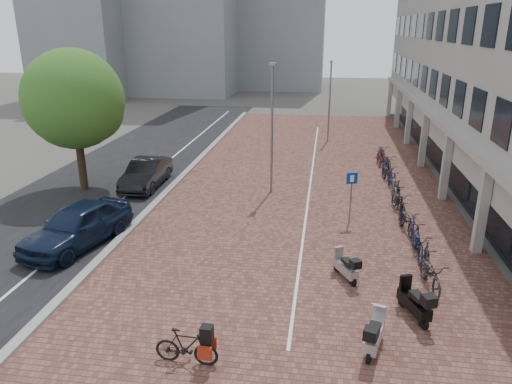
{
  "coord_description": "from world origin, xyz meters",
  "views": [
    {
      "loc": [
        2.92,
        -13.61,
        8.18
      ],
      "look_at": [
        0.0,
        6.0,
        1.3
      ],
      "focal_mm": 33.58,
      "sensor_mm": 36.0,
      "label": 1
    }
  ],
  "objects_px": {
    "scooter_front": "(346,266)",
    "scooter_back": "(374,333)",
    "hero_bike": "(186,346)",
    "scooter_mid": "(414,301)",
    "car_navy": "(77,225)",
    "car_dark": "(146,173)",
    "parking_sign": "(351,190)"
  },
  "relations": [
    {
      "from": "scooter_front",
      "to": "scooter_back",
      "type": "distance_m",
      "value": 3.81
    },
    {
      "from": "car_navy",
      "to": "scooter_mid",
      "type": "distance_m",
      "value": 12.64
    },
    {
      "from": "scooter_front",
      "to": "scooter_mid",
      "type": "relative_size",
      "value": 0.89
    },
    {
      "from": "car_dark",
      "to": "scooter_mid",
      "type": "bearing_deg",
      "value": -42.0
    },
    {
      "from": "car_dark",
      "to": "scooter_back",
      "type": "xyz_separation_m",
      "value": [
        10.93,
        -12.32,
        -0.2
      ]
    },
    {
      "from": "hero_bike",
      "to": "car_navy",
      "type": "bearing_deg",
      "value": 46.97
    },
    {
      "from": "car_dark",
      "to": "car_navy",
      "type": "bearing_deg",
      "value": -91.05
    },
    {
      "from": "scooter_front",
      "to": "scooter_back",
      "type": "bearing_deg",
      "value": -108.81
    },
    {
      "from": "scooter_mid",
      "to": "parking_sign",
      "type": "distance_m",
      "value": 7.24
    },
    {
      "from": "car_dark",
      "to": "parking_sign",
      "type": "height_order",
      "value": "parking_sign"
    },
    {
      "from": "scooter_front",
      "to": "car_navy",
      "type": "bearing_deg",
      "value": 145.03
    },
    {
      "from": "car_dark",
      "to": "scooter_mid",
      "type": "height_order",
      "value": "car_dark"
    },
    {
      "from": "scooter_mid",
      "to": "scooter_back",
      "type": "xyz_separation_m",
      "value": [
        -1.29,
        -1.72,
        -0.03
      ]
    },
    {
      "from": "car_navy",
      "to": "parking_sign",
      "type": "distance_m",
      "value": 11.28
    },
    {
      "from": "car_navy",
      "to": "hero_bike",
      "type": "xyz_separation_m",
      "value": [
        6.18,
        -6.16,
        -0.33
      ]
    },
    {
      "from": "car_navy",
      "to": "car_dark",
      "type": "height_order",
      "value": "car_navy"
    },
    {
      "from": "car_navy",
      "to": "parking_sign",
      "type": "height_order",
      "value": "parking_sign"
    },
    {
      "from": "scooter_front",
      "to": "hero_bike",
      "type": "bearing_deg",
      "value": -157.98
    },
    {
      "from": "scooter_front",
      "to": "scooter_mid",
      "type": "distance_m",
      "value": 2.81
    },
    {
      "from": "hero_bike",
      "to": "car_dark",
      "type": "bearing_deg",
      "value": 26.38
    },
    {
      "from": "scooter_front",
      "to": "parking_sign",
      "type": "xyz_separation_m",
      "value": [
        0.31,
        4.95,
        1.05
      ]
    },
    {
      "from": "hero_bike",
      "to": "scooter_back",
      "type": "height_order",
      "value": "hero_bike"
    },
    {
      "from": "scooter_back",
      "to": "parking_sign",
      "type": "relative_size",
      "value": 0.67
    },
    {
      "from": "car_navy",
      "to": "hero_bike",
      "type": "height_order",
      "value": "car_navy"
    },
    {
      "from": "car_navy",
      "to": "scooter_front",
      "type": "height_order",
      "value": "car_navy"
    },
    {
      "from": "parking_sign",
      "to": "scooter_back",
      "type": "bearing_deg",
      "value": -107.33
    },
    {
      "from": "car_dark",
      "to": "scooter_front",
      "type": "xyz_separation_m",
      "value": [
        10.29,
        -8.57,
        -0.24
      ]
    },
    {
      "from": "car_dark",
      "to": "hero_bike",
      "type": "xyz_separation_m",
      "value": [
        6.18,
        -13.56,
        -0.22
      ]
    },
    {
      "from": "car_navy",
      "to": "scooter_front",
      "type": "xyz_separation_m",
      "value": [
        10.29,
        -1.17,
        -0.34
      ]
    },
    {
      "from": "car_dark",
      "to": "scooter_front",
      "type": "distance_m",
      "value": 13.39
    },
    {
      "from": "car_dark",
      "to": "scooter_back",
      "type": "bearing_deg",
      "value": -49.48
    },
    {
      "from": "car_dark",
      "to": "scooter_mid",
      "type": "relative_size",
      "value": 2.72
    }
  ]
}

